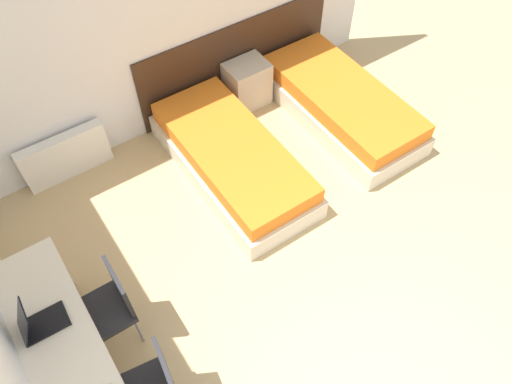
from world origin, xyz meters
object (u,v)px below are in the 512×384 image
bed_near_window (233,159)px  bed_near_door (341,104)px  nightstand (247,84)px  chair_near_laptop (109,306)px  laptop (37,323)px

bed_near_window → bed_near_door: 1.47m
bed_near_door → nightstand: size_ratio=3.66×
bed_near_window → nightstand: (0.73, 0.83, 0.06)m
bed_near_window → chair_near_laptop: bearing=-151.5°
bed_near_door → nightstand: bearing=131.5°
nightstand → laptop: laptop is taller
bed_near_door → chair_near_laptop: (-3.21, -0.94, 0.29)m
laptop → chair_near_laptop: bearing=4.3°
bed_near_window → bed_near_door: (1.47, 0.00, 0.00)m
bed_near_door → nightstand: nightstand is taller
bed_near_window → chair_near_laptop: chair_near_laptop is taller
nightstand → laptop: (-2.94, -1.79, 0.55)m
chair_near_laptop → laptop: 0.56m
chair_near_laptop → laptop: (-0.46, -0.02, 0.32)m
bed_near_door → chair_near_laptop: size_ratio=2.30×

